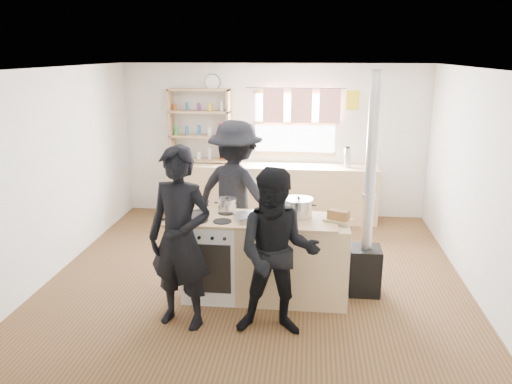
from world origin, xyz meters
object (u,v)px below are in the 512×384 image
at_px(skillet_greens, 194,218).
at_px(cooking_island, 265,258).
at_px(roast_tray, 253,216).
at_px(person_far, 236,194).
at_px(thermos, 347,158).
at_px(person_near_left, 180,239).
at_px(stockpot_counter, 298,208).
at_px(stockpot_stove, 227,205).
at_px(bread_board, 338,216).
at_px(flue_heater, 366,240).
at_px(person_near_right, 277,254).

bearing_deg(skillet_greens, cooking_island, 10.72).
xyz_separation_m(roast_tray, person_far, (-0.33, 0.97, -0.03)).
height_order(thermos, roast_tray, thermos).
xyz_separation_m(roast_tray, person_near_left, (-0.65, -0.61, -0.05)).
distance_m(skillet_greens, person_far, 1.11).
xyz_separation_m(thermos, stockpot_counter, (-0.70, -2.66, -0.02)).
relative_size(thermos, skillet_greens, 0.83).
relative_size(skillet_greens, person_far, 0.20).
distance_m(skillet_greens, stockpot_stove, 0.46).
height_order(thermos, skillet_greens, thermos).
relative_size(bread_board, person_near_left, 0.18).
height_order(bread_board, person_far, person_far).
xyz_separation_m(bread_board, person_far, (-1.24, 0.91, -0.05)).
xyz_separation_m(skillet_greens, flue_heater, (1.88, 0.37, -0.32)).
height_order(cooking_island, roast_tray, roast_tray).
distance_m(stockpot_counter, person_near_right, 0.87).
bearing_deg(person_near_left, person_far, 92.91).
bearing_deg(cooking_island, flue_heater, 11.42).
height_order(skillet_greens, bread_board, bread_board).
height_order(cooking_island, skillet_greens, skillet_greens).
height_order(roast_tray, person_near_right, person_near_right).
relative_size(thermos, person_far, 0.16).
bearing_deg(person_far, person_near_left, 102.26).
relative_size(roast_tray, stockpot_counter, 1.44).
distance_m(roast_tray, stockpot_counter, 0.51).
height_order(flue_heater, person_far, flue_heater).
distance_m(thermos, person_far, 2.39).
bearing_deg(skillet_greens, roast_tray, 8.90).
bearing_deg(person_near_right, roast_tray, 113.39).
distance_m(roast_tray, person_near_right, 0.76).
bearing_deg(flue_heater, stockpot_stove, -179.20).
bearing_deg(person_near_right, person_far, 110.05).
xyz_separation_m(skillet_greens, stockpot_counter, (1.11, 0.25, 0.08)).
bearing_deg(roast_tray, skillet_greens, -171.10).
distance_m(stockpot_counter, flue_heater, 0.87).
bearing_deg(flue_heater, person_near_left, -155.06).
bearing_deg(flue_heater, stockpot_counter, -171.07).
bearing_deg(roast_tray, stockpot_counter, 17.39).
distance_m(person_near_left, person_near_right, 0.96).
bearing_deg(person_far, stockpot_stove, 113.85).
relative_size(stockpot_counter, person_near_left, 0.17).
bearing_deg(bread_board, flue_heater, 32.35).
distance_m(bread_board, person_far, 1.54).
distance_m(cooking_island, skillet_greens, 0.91).
distance_m(person_near_right, person_far, 1.77).
bearing_deg(stockpot_counter, person_far, 134.67).
distance_m(cooking_island, stockpot_stove, 0.73).
xyz_separation_m(bread_board, person_near_right, (-0.60, -0.74, -0.15)).
distance_m(stockpot_stove, stockpot_counter, 0.81).
relative_size(roast_tray, person_near_right, 0.27).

